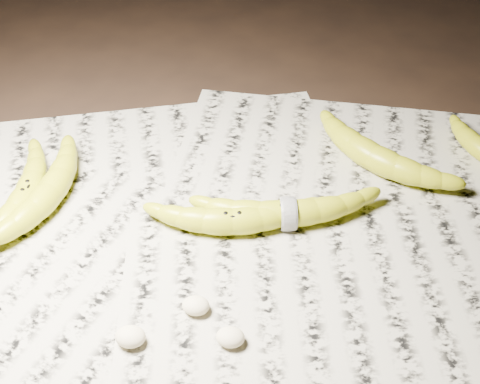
# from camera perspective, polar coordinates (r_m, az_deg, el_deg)

# --- Properties ---
(ground) EXTENTS (3.00, 3.00, 0.00)m
(ground) POSITION_cam_1_polar(r_m,az_deg,el_deg) (0.89, -2.15, -3.66)
(ground) COLOR black
(ground) RESTS_ON ground
(newspaper_patch) EXTENTS (0.90, 0.70, 0.01)m
(newspaper_patch) POSITION_cam_1_polar(r_m,az_deg,el_deg) (0.88, -0.53, -3.94)
(newspaper_patch) COLOR #B5AF9B
(newspaper_patch) RESTS_ON ground
(banana_left_a) EXTENTS (0.06, 0.20, 0.04)m
(banana_left_a) POSITION_cam_1_polar(r_m,az_deg,el_deg) (0.96, -17.86, -0.01)
(banana_left_a) COLOR gold
(banana_left_a) RESTS_ON newspaper_patch
(banana_left_b) EXTENTS (0.09, 0.21, 0.04)m
(banana_left_b) POSITION_cam_1_polar(r_m,az_deg,el_deg) (0.95, -16.01, 0.07)
(banana_left_b) COLOR gold
(banana_left_b) RESTS_ON newspaper_patch
(banana_center) EXTENTS (0.21, 0.10, 0.04)m
(banana_center) POSITION_cam_1_polar(r_m,az_deg,el_deg) (0.87, -0.64, -2.35)
(banana_center) COLOR gold
(banana_center) RESTS_ON newspaper_patch
(banana_taped) EXTENTS (0.23, 0.11, 0.04)m
(banana_taped) POSITION_cam_1_polar(r_m,az_deg,el_deg) (0.88, 4.11, -1.68)
(banana_taped) COLOR gold
(banana_taped) RESTS_ON newspaper_patch
(banana_upper_a) EXTENTS (0.21, 0.18, 0.04)m
(banana_upper_a) POSITION_cam_1_polar(r_m,az_deg,el_deg) (0.99, 11.37, 3.11)
(banana_upper_a) COLOR gold
(banana_upper_a) RESTS_ON newspaper_patch
(measuring_tape) EXTENTS (0.01, 0.05, 0.05)m
(measuring_tape) POSITION_cam_1_polar(r_m,az_deg,el_deg) (0.88, 4.11, -1.68)
(measuring_tape) COLOR white
(measuring_tape) RESTS_ON newspaper_patch
(flesh_chunk_a) EXTENTS (0.03, 0.03, 0.02)m
(flesh_chunk_a) POSITION_cam_1_polar(r_m,az_deg,el_deg) (0.77, -9.37, -11.91)
(flesh_chunk_a) COLOR #F3E2BC
(flesh_chunk_a) RESTS_ON newspaper_patch
(flesh_chunk_b) EXTENTS (0.03, 0.03, 0.02)m
(flesh_chunk_b) POSITION_cam_1_polar(r_m,az_deg,el_deg) (0.79, -3.81, -9.47)
(flesh_chunk_b) COLOR #F3E2BC
(flesh_chunk_b) RESTS_ON newspaper_patch
(flesh_chunk_c) EXTENTS (0.03, 0.03, 0.02)m
(flesh_chunk_c) POSITION_cam_1_polar(r_m,az_deg,el_deg) (0.76, -0.83, -12.11)
(flesh_chunk_c) COLOR #F3E2BC
(flesh_chunk_c) RESTS_ON newspaper_patch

